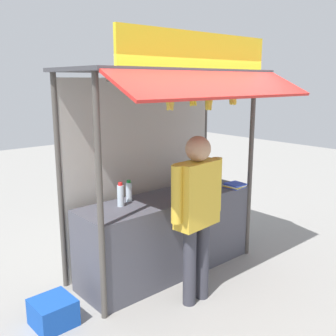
# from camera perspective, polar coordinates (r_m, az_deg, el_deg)

# --- Properties ---
(ground_plane) EXTENTS (20.00, 20.00, 0.00)m
(ground_plane) POSITION_cam_1_polar(r_m,az_deg,el_deg) (4.98, 0.00, -14.64)
(ground_plane) COLOR gray
(stall_counter) EXTENTS (2.24, 0.66, 0.94)m
(stall_counter) POSITION_cam_1_polar(r_m,az_deg,el_deg) (4.78, 0.00, -9.63)
(stall_counter) COLOR #4C4C56
(stall_counter) RESTS_ON ground
(stall_structure) EXTENTS (2.44, 1.55, 2.75)m
(stall_structure) POSITION_cam_1_polar(r_m,az_deg,el_deg) (4.57, -1.11, 4.92)
(stall_structure) COLOR #4C4742
(stall_structure) RESTS_ON ground
(water_bottle_back_left) EXTENTS (0.07, 0.07, 0.26)m
(water_bottle_back_left) POSITION_cam_1_polar(r_m,az_deg,el_deg) (4.97, 3.01, -1.60)
(water_bottle_back_left) COLOR silver
(water_bottle_back_left) RESTS_ON stall_counter
(water_bottle_front_right) EXTENTS (0.07, 0.07, 0.25)m
(water_bottle_front_right) POSITION_cam_1_polar(r_m,az_deg,el_deg) (4.45, -5.73, -3.42)
(water_bottle_front_right) COLOR silver
(water_bottle_front_right) RESTS_ON stall_counter
(water_bottle_front_left) EXTENTS (0.07, 0.07, 0.25)m
(water_bottle_front_left) POSITION_cam_1_polar(r_m,az_deg,el_deg) (5.14, 2.88, -1.18)
(water_bottle_front_left) COLOR silver
(water_bottle_front_left) RESTS_ON stall_counter
(water_bottle_far_left) EXTENTS (0.08, 0.08, 0.27)m
(water_bottle_far_left) POSITION_cam_1_polar(r_m,az_deg,el_deg) (4.28, -6.94, -3.96)
(water_bottle_far_left) COLOR silver
(water_bottle_far_left) RESTS_ON stall_counter
(magazine_stack_left) EXTENTS (0.22, 0.31, 0.09)m
(magazine_stack_left) POSITION_cam_1_polar(r_m,az_deg,el_deg) (4.68, 3.62, -3.50)
(magazine_stack_left) COLOR green
(magazine_stack_left) RESTS_ON stall_counter
(magazine_stack_center) EXTENTS (0.24, 0.25, 0.06)m
(magazine_stack_center) POSITION_cam_1_polar(r_m,az_deg,el_deg) (5.09, 9.72, -2.51)
(magazine_stack_center) COLOR blue
(magazine_stack_center) RESTS_ON stall_counter
(banana_bunch_inner_right) EXTENTS (0.10, 0.10, 0.25)m
(banana_bunch_inner_right) POSITION_cam_1_polar(r_m,az_deg,el_deg) (4.09, 3.64, 10.13)
(banana_bunch_inner_right) COLOR #332D23
(banana_bunch_rightmost) EXTENTS (0.11, 0.11, 0.28)m
(banana_bunch_rightmost) POSITION_cam_1_polar(r_m,az_deg,el_deg) (3.88, 0.28, 9.58)
(banana_bunch_rightmost) COLOR #332D23
(banana_bunch_inner_left) EXTENTS (0.10, 0.10, 0.27)m
(banana_bunch_inner_left) POSITION_cam_1_polar(r_m,az_deg,el_deg) (4.56, 9.46, 10.01)
(banana_bunch_inner_left) COLOR #332D23
(banana_bunch_leftmost) EXTENTS (0.10, 0.10, 0.31)m
(banana_bunch_leftmost) POSITION_cam_1_polar(r_m,az_deg,el_deg) (4.26, 5.95, 9.35)
(banana_bunch_leftmost) COLOR #332D23
(vendor_person) EXTENTS (0.67, 0.26, 1.76)m
(vendor_person) POSITION_cam_1_polar(r_m,az_deg,el_deg) (3.95, 4.27, -5.42)
(vendor_person) COLOR #383842
(vendor_person) RESTS_ON ground
(plastic_crate) EXTENTS (0.38, 0.38, 0.26)m
(plastic_crate) POSITION_cam_1_polar(r_m,az_deg,el_deg) (4.11, -16.41, -19.55)
(plastic_crate) COLOR #194CB2
(plastic_crate) RESTS_ON ground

